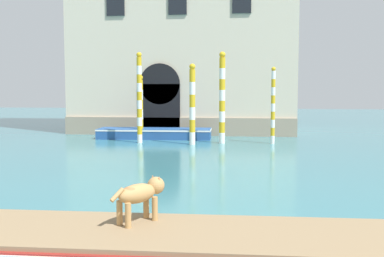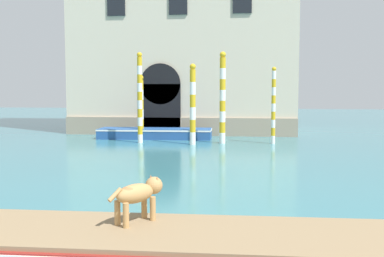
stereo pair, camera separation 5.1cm
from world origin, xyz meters
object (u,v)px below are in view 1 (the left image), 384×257
Objects in this scene: mooring_pole_0 at (273,105)px; boat_moored_near_palazzo at (155,133)px; mooring_pole_2 at (140,107)px; dog_on_deck at (141,193)px; mooring_pole_4 at (192,104)px; mooring_pole_3 at (139,97)px; boat_foreground at (202,252)px; mooring_pole_1 at (222,97)px.

boat_moored_near_palazzo is at bearing 164.66° from mooring_pole_0.
mooring_pole_2 reaches higher than boat_moored_near_palazzo.
mooring_pole_4 is (-0.99, 14.25, 0.84)m from dog_on_deck.
mooring_pole_3 reaches higher than mooring_pole_0.
mooring_pole_3 reaches higher than dog_on_deck.
dog_on_deck is (-0.92, 0.33, 0.71)m from boat_foreground.
boat_foreground is 15.72m from mooring_pole_3.
mooring_pole_1 is (-2.37, -0.09, 0.36)m from mooring_pole_0.
boat_foreground is 15.52m from mooring_pole_0.
mooring_pole_1 reaches higher than dog_on_deck.
boat_foreground is 14.79m from mooring_pole_4.
mooring_pole_0 is at bearing 26.42° from dog_on_deck.
mooring_pole_1 is at bearing 35.33° from dog_on_deck.
mooring_pole_1 is 1.16× the size of mooring_pole_4.
mooring_pole_0 is 6.81m from mooring_pole_2.
boat_moored_near_palazzo is at bearing 154.35° from mooring_pole_1.
mooring_pole_2 is (-6.66, 1.42, -0.14)m from mooring_pole_0.
mooring_pole_4 is (2.57, -0.37, -0.28)m from mooring_pole_3.
dog_on_deck is 16.92m from mooring_pole_2.
dog_on_deck reaches higher than boat_foreground.
boat_moored_near_palazzo is 1.60× the size of mooring_pole_4.
mooring_pole_3 is (-3.56, 14.62, 1.12)m from dog_on_deck.
boat_foreground is at bearing -73.78° from mooring_pole_2.
dog_on_deck is 14.31m from mooring_pole_4.
mooring_pole_4 is at bearing -48.92° from boat_moored_near_palazzo.
mooring_pole_3 reaches higher than mooring_pole_2.
mooring_pole_1 is 3.91m from mooring_pole_3.
boat_moored_near_palazzo is 1.65× the size of mooring_pole_0.
mooring_pole_4 is at bearing -8.13° from mooring_pole_3.
mooring_pole_0 is 1.09× the size of mooring_pole_2.
dog_on_deck is 14.98m from mooring_pole_1.
boat_foreground is at bearing -73.21° from dog_on_deck.
mooring_pole_4 is at bearing -153.08° from mooring_pole_1.
dog_on_deck is 15.28m from mooring_pole_0.
mooring_pole_4 is (-1.91, 14.58, 1.55)m from boat_foreground.
mooring_pole_0 is 0.97× the size of mooring_pole_4.
mooring_pole_2 is (-4.88, 16.77, 1.33)m from boat_foreground.
mooring_pole_1 is 4.58m from mooring_pole_2.
dog_on_deck is 16.99m from boat_moored_near_palazzo.
mooring_pole_4 reaches higher than boat_foreground.
mooring_pole_3 reaches higher than mooring_pole_4.
boat_foreground is 17.49m from boat_moored_near_palazzo.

